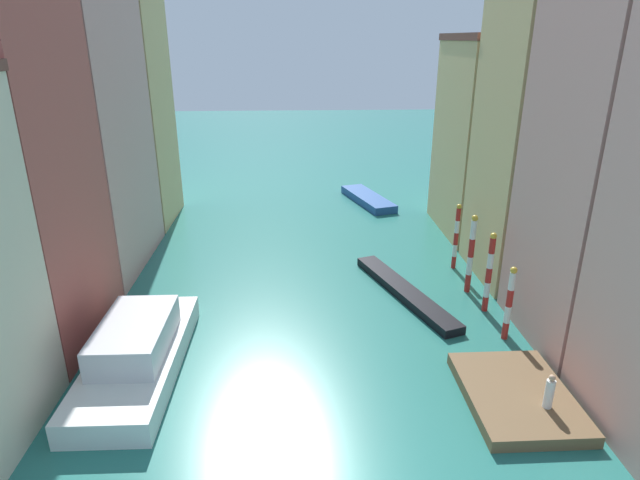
% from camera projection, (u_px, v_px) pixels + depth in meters
% --- Properties ---
extents(ground_plane, '(154.00, 154.00, 0.00)m').
position_uv_depth(ground_plane, '(305.00, 239.00, 40.19)').
color(ground_plane, '#28756B').
extents(building_left_2, '(7.91, 10.67, 21.35)m').
position_uv_depth(building_left_2, '(63.00, 102.00, 32.11)').
color(building_left_2, tan).
rests_on(building_left_2, ground).
extents(building_left_3, '(7.91, 7.64, 22.23)m').
position_uv_depth(building_left_3, '(111.00, 83.00, 40.67)').
color(building_left_3, '#DBB77A').
rests_on(building_left_3, ground).
extents(building_right_2, '(7.91, 7.22, 18.91)m').
position_uv_depth(building_right_2, '(556.00, 126.00, 31.07)').
color(building_right_2, '#DBB77A').
rests_on(building_right_2, ground).
extents(building_right_3, '(7.91, 9.12, 14.68)m').
position_uv_depth(building_right_3, '(499.00, 137.00, 39.72)').
color(building_right_3, '#DBB77A').
rests_on(building_right_3, ground).
extents(waterfront_dock, '(4.27, 5.86, 0.53)m').
position_uv_depth(waterfront_dock, '(517.00, 396.00, 22.19)').
color(waterfront_dock, brown).
rests_on(waterfront_dock, ground).
extents(person_on_dock, '(0.36, 0.36, 1.50)m').
position_uv_depth(person_on_dock, '(549.00, 392.00, 20.87)').
color(person_on_dock, white).
rests_on(person_on_dock, waterfront_dock).
extents(mooring_pole_0, '(0.35, 0.35, 3.97)m').
position_uv_depth(mooring_pole_0, '(509.00, 303.00, 26.22)').
color(mooring_pole_0, red).
rests_on(mooring_pole_0, ground).
extents(mooring_pole_1, '(0.36, 0.36, 4.65)m').
position_uv_depth(mooring_pole_1, '(489.00, 272.00, 28.86)').
color(mooring_pole_1, red).
rests_on(mooring_pole_1, ground).
extents(mooring_pole_2, '(0.37, 0.37, 4.86)m').
position_uv_depth(mooring_pole_2, '(471.00, 253.00, 31.05)').
color(mooring_pole_2, red).
rests_on(mooring_pole_2, ground).
extents(mooring_pole_3, '(0.32, 0.32, 4.43)m').
position_uv_depth(mooring_pole_3, '(456.00, 236.00, 34.40)').
color(mooring_pole_3, red).
rests_on(mooring_pole_3, ground).
extents(vaporetto_white, '(3.83, 10.29, 2.51)m').
position_uv_depth(vaporetto_white, '(137.00, 351.00, 24.04)').
color(vaporetto_white, white).
rests_on(vaporetto_white, ground).
extents(gondola_black, '(4.54, 10.08, 0.50)m').
position_uv_depth(gondola_black, '(404.00, 291.00, 31.35)').
color(gondola_black, black).
rests_on(gondola_black, ground).
extents(motorboat_0, '(4.36, 8.22, 0.69)m').
position_uv_depth(motorboat_0, '(368.00, 199.00, 49.12)').
color(motorboat_0, '#234C93').
rests_on(motorboat_0, ground).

